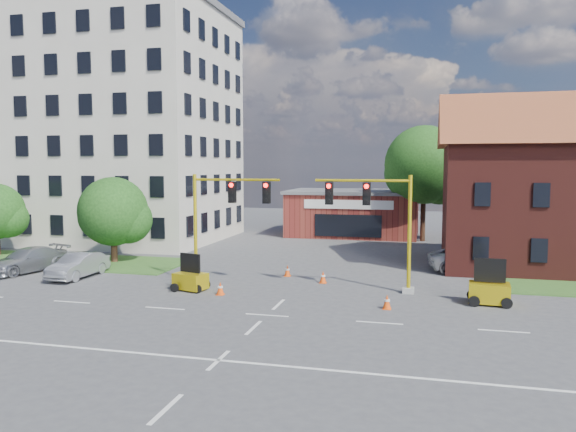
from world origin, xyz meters
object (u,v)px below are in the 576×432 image
object	(u,v)px
signal_mast_west	(222,215)
trailer_east	(489,291)
trailer_west	(190,279)
signal_mast_east	(378,218)
pickup_white	(475,259)

from	to	relation	value
signal_mast_west	trailer_east	size ratio (longest dim) A/B	2.90
trailer_west	trailer_east	distance (m)	15.28
signal_mast_east	pickup_white	xyz separation A→B (m)	(5.50, 7.00, -3.13)
signal_mast_west	trailer_west	distance (m)	4.10
signal_mast_east	pickup_white	distance (m)	9.43
pickup_white	trailer_west	bearing A→B (deg)	110.30
trailer_east	signal_mast_west	bearing A→B (deg)	177.82
trailer_west	pickup_white	xyz separation A→B (m)	(15.25, 9.16, 0.19)
signal_mast_west	trailer_east	distance (m)	14.67
signal_mast_west	trailer_west	xyz separation A→B (m)	(-1.04, -2.16, -3.32)
trailer_east	pickup_white	size ratio (longest dim) A/B	0.37
signal_mast_west	signal_mast_east	bearing A→B (deg)	0.00
signal_mast_east	trailer_east	bearing A→B (deg)	-15.09
signal_mast_east	signal_mast_west	bearing A→B (deg)	180.00
trailer_west	pickup_white	size ratio (longest dim) A/B	0.34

